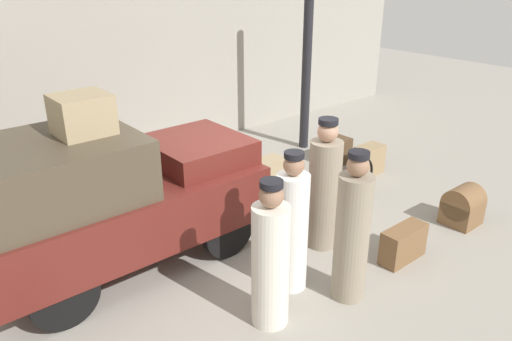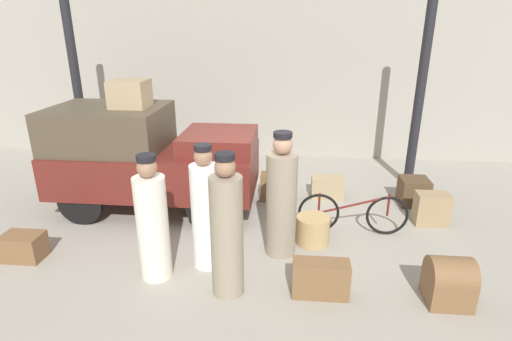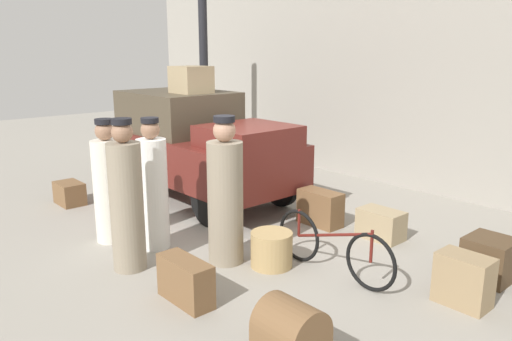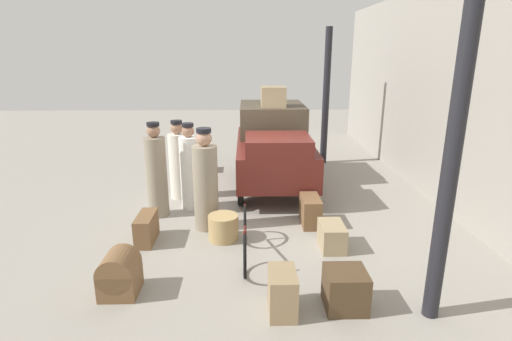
{
  "view_description": "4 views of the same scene",
  "coord_description": "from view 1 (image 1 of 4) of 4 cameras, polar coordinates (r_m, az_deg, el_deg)",
  "views": [
    {
      "loc": [
        -3.97,
        -4.77,
        3.73
      ],
      "look_at": [
        0.2,
        0.2,
        0.95
      ],
      "focal_mm": 35.0,
      "sensor_mm": 36.0,
      "label": 1
    },
    {
      "loc": [
        0.77,
        -5.9,
        3.18
      ],
      "look_at": [
        0.2,
        0.2,
        0.95
      ],
      "focal_mm": 28.0,
      "sensor_mm": 36.0,
      "label": 2
    },
    {
      "loc": [
        5.26,
        -4.33,
        2.61
      ],
      "look_at": [
        0.2,
        0.2,
        0.95
      ],
      "focal_mm": 35.0,
      "sensor_mm": 36.0,
      "label": 3
    },
    {
      "loc": [
        7.38,
        0.02,
        3.07
      ],
      "look_at": [
        0.2,
        0.2,
        0.95
      ],
      "focal_mm": 28.0,
      "sensor_mm": 36.0,
      "label": 4
    }
  ],
  "objects": [
    {
      "name": "ground_plane",
      "position": [
        7.24,
        -0.2,
        -7.81
      ],
      "size": [
        30.0,
        30.0,
        0.0
      ],
      "primitive_type": "plane",
      "color": "gray"
    },
    {
      "name": "trunk_large_brown",
      "position": [
        8.25,
        -2.65,
        -1.69
      ],
      "size": [
        0.68,
        0.33,
        0.53
      ],
      "color": "brown",
      "rests_on": "ground"
    },
    {
      "name": "trunk_on_truck_roof",
      "position": [
        6.0,
        -19.27,
        6.08
      ],
      "size": [
        0.6,
        0.56,
        0.46
      ],
      "color": "#9E8966",
      "rests_on": "truck"
    },
    {
      "name": "canopy_pillar_right",
      "position": [
        10.24,
        5.83,
        12.63
      ],
      "size": [
        0.19,
        0.19,
        3.75
      ],
      "color": "black",
      "rests_on": "ground"
    },
    {
      "name": "porter_with_bicycle",
      "position": [
        5.91,
        4.12,
        -6.54
      ],
      "size": [
        0.39,
        0.39,
        1.76
      ],
      "color": "white",
      "rests_on": "ground"
    },
    {
      "name": "suitcase_tan_flat",
      "position": [
        9.89,
        8.91,
        2.31
      ],
      "size": [
        0.51,
        0.51,
        0.5
      ],
      "color": "#4C3823",
      "rests_on": "ground"
    },
    {
      "name": "trunk_umber_medium",
      "position": [
        9.49,
        12.81,
        1.21
      ],
      "size": [
        0.54,
        0.33,
        0.55
      ],
      "color": "#937A56",
      "rests_on": "ground"
    },
    {
      "name": "porter_carrying_trunk",
      "position": [
        5.81,
        10.93,
        -7.08
      ],
      "size": [
        0.4,
        0.4,
        1.84
      ],
      "color": "gray",
      "rests_on": "ground"
    },
    {
      "name": "station_building_facade",
      "position": [
        9.81,
        -16.11,
        13.63
      ],
      "size": [
        16.0,
        0.15,
        4.5
      ],
      "color": "gray",
      "rests_on": "ground"
    },
    {
      "name": "suitcase_small_leather",
      "position": [
        8.96,
        1.36,
        0.04
      ],
      "size": [
        0.62,
        0.38,
        0.42
      ],
      "color": "#9E8966",
      "rests_on": "ground"
    },
    {
      "name": "trunk_wicker_pale",
      "position": [
        6.95,
        16.47,
        -8.04
      ],
      "size": [
        0.7,
        0.27,
        0.47
      ],
      "color": "brown",
      "rests_on": "ground"
    },
    {
      "name": "trunk_barrel_dark",
      "position": [
        8.13,
        22.55,
        -3.79
      ],
      "size": [
        0.51,
        0.48,
        0.6
      ],
      "color": "brown",
      "rests_on": "ground"
    },
    {
      "name": "truck",
      "position": [
        6.45,
        -16.39,
        -2.75
      ],
      "size": [
        3.54,
        1.68,
        1.87
      ],
      "color": "black",
      "rests_on": "ground"
    },
    {
      "name": "bicycle",
      "position": [
        8.2,
        9.43,
        -1.55
      ],
      "size": [
        1.75,
        0.04,
        0.7
      ],
      "color": "black",
      "rests_on": "ground"
    },
    {
      "name": "wicker_basket",
      "position": [
        7.59,
        8.25,
        -4.62
      ],
      "size": [
        0.52,
        0.52,
        0.44
      ],
      "color": "tan",
      "rests_on": "ground"
    },
    {
      "name": "porter_standing_middle",
      "position": [
        5.35,
        1.66,
        -10.3
      ],
      "size": [
        0.41,
        0.41,
        1.71
      ],
      "color": "silver",
      "rests_on": "ground"
    },
    {
      "name": "conductor_in_dark_uniform",
      "position": [
        6.8,
        7.82,
        -2.21
      ],
      "size": [
        0.44,
        0.44,
        1.84
      ],
      "color": "gray",
      "rests_on": "ground"
    }
  ]
}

